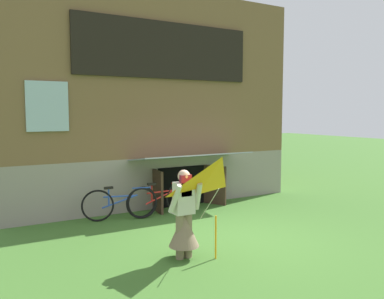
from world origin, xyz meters
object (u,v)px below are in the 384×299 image
Objects in this scene: kite at (222,185)px; bicycle_red at (161,199)px; person at (184,221)px; bicycle_blue at (120,204)px.

kite is 0.95× the size of bicycle_red.
bicycle_blue is (-0.12, 2.87, -0.26)m from person.
person is 0.96m from kite.
bicycle_red is at bearing 12.99° from bicycle_blue.
bicycle_red is (0.51, 3.37, -0.93)m from kite.
bicycle_red is 1.05× the size of bicycle_blue.
person is at bearing 127.05° from kite.
person is 0.90× the size of bicycle_blue.
person is 0.90× the size of kite.
person is 0.86× the size of bicycle_red.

